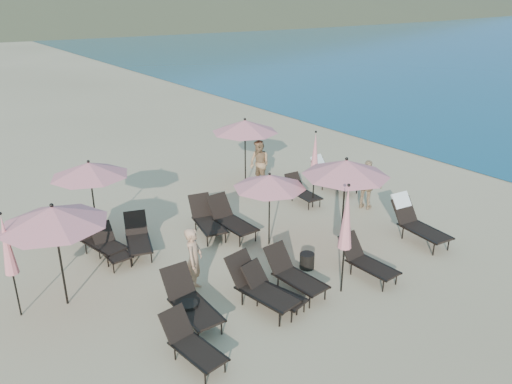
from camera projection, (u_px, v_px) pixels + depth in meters
ground at (332, 279)px, 12.21m from camera, size 800.00×800.00×0.00m
lounger_0 at (191, 343)px, 9.36m from camera, size 0.76×1.54×0.85m
lounger_1 at (190, 301)px, 10.52m from camera, size 0.68×1.73×0.99m
lounger_2 at (260, 286)px, 11.02m from camera, size 0.98×1.88×1.03m
lounger_3 at (294, 273)px, 11.60m from camera, size 0.77×1.69×0.94m
lounger_4 at (366, 260)px, 12.20m from camera, size 0.68×1.60×0.91m
lounger_5 at (416, 221)px, 13.99m from camera, size 0.88×1.93×1.16m
lounger_6 at (96, 235)px, 13.27m from camera, size 0.98×1.81×1.07m
lounger_7 at (138, 237)px, 13.36m from camera, size 1.06×1.70×0.91m
lounger_8 at (207, 219)px, 14.37m from camera, size 0.98×1.79×0.98m
lounger_9 at (231, 219)px, 14.33m from camera, size 0.72×1.77×1.01m
lounger_10 at (302, 191)px, 16.58m from camera, size 0.67×1.51×0.85m
lounger_11 at (331, 175)px, 17.60m from camera, size 0.97×1.88×1.11m
lounger_12 at (272, 290)px, 11.03m from camera, size 0.94×1.60×0.87m
lounger_13 at (110, 246)px, 12.94m from camera, size 0.61×1.49×0.85m
umbrella_open_0 at (53, 216)px, 10.44m from camera, size 2.28×2.28×2.45m
umbrella_open_1 at (270, 181)px, 13.19m from camera, size 1.97×1.97×2.12m
umbrella_open_2 at (346, 168)px, 13.11m from camera, size 2.34×2.34×2.52m
umbrella_open_3 at (89, 169)px, 13.61m from camera, size 2.13×2.13×2.30m
umbrella_open_4 at (245, 126)px, 17.26m from camera, size 2.33×2.33×2.51m
umbrella_closed_0 at (346, 218)px, 11.00m from camera, size 0.32×0.32×2.71m
umbrella_closed_1 at (315, 155)px, 15.62m from camera, size 0.30×0.30×2.57m
umbrella_closed_2 at (7, 245)px, 10.20m from camera, size 0.29×0.29×2.45m
side_table_0 at (189, 312)px, 10.54m from camera, size 0.41×0.41×0.46m
side_table_1 at (307, 261)px, 12.61m from camera, size 0.37×0.37×0.41m
beachgoer_a at (194, 260)px, 11.47m from camera, size 0.68×0.68×1.59m
beachgoer_b at (259, 164)px, 17.78m from camera, size 0.75×0.90×1.69m
beachgoer_c at (367, 185)px, 15.91m from camera, size 0.75×1.03×1.63m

